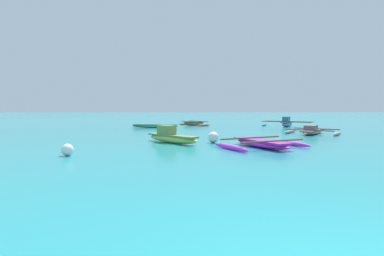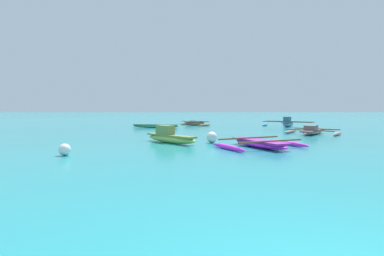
{
  "view_description": "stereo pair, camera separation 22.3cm",
  "coord_description": "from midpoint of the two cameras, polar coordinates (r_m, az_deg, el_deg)",
  "views": [
    {
      "loc": [
        -1.86,
        -1.94,
        1.69
      ],
      "look_at": [
        -1.64,
        19.55,
        0.25
      ],
      "focal_mm": 28.0,
      "sensor_mm": 36.0,
      "label": 1
    },
    {
      "loc": [
        -1.64,
        -1.94,
        1.69
      ],
      "look_at": [
        -1.64,
        19.55,
        0.25
      ],
      "focal_mm": 28.0,
      "sensor_mm": 36.0,
      "label": 2
    }
  ],
  "objects": [
    {
      "name": "mooring_buoy_1",
      "position": [
        14.55,
        3.62,
        -1.77
      ],
      "size": [
        0.54,
        0.54,
        0.54
      ],
      "color": "white",
      "rests_on": "ground_plane"
    },
    {
      "name": "moored_boat_5",
      "position": [
        14.57,
        -4.43,
        -1.68
      ],
      "size": [
        2.76,
        2.85,
        0.83
      ],
      "rotation": [
        0.0,
        0.0,
        -0.81
      ],
      "color": "#ADDA60",
      "rests_on": "ground_plane"
    },
    {
      "name": "mooring_buoy_2",
      "position": [
        11.52,
        -23.17,
        -3.84
      ],
      "size": [
        0.43,
        0.43,
        0.43
      ],
      "color": "white",
      "rests_on": "ground_plane"
    },
    {
      "name": "moored_boat_3",
      "position": [
        13.19,
        12.65,
        -2.85
      ],
      "size": [
        4.13,
        3.67,
        0.38
      ],
      "rotation": [
        0.0,
        0.0,
        -1.13
      ],
      "color": "#E82BE5",
      "rests_on": "ground_plane"
    },
    {
      "name": "moored_boat_2",
      "position": [
        28.34,
        17.42,
        0.86
      ],
      "size": [
        4.46,
        3.65,
        0.92
      ],
      "rotation": [
        0.0,
        0.0,
        0.96
      ],
      "color": "#5096B7",
      "rests_on": "ground_plane"
    },
    {
      "name": "moored_boat_0",
      "position": [
        25.75,
        -7.25,
        0.42
      ],
      "size": [
        4.2,
        1.4,
        0.3
      ],
      "rotation": [
        0.0,
        0.0,
        -0.16
      ],
      "color": "#49B083",
      "rests_on": "ground_plane"
    },
    {
      "name": "moored_boat_1",
      "position": [
        29.07,
        0.15,
        0.88
      ],
      "size": [
        3.08,
        3.48,
        0.42
      ],
      "rotation": [
        0.0,
        0.0,
        0.62
      ],
      "color": "#8E6445",
      "rests_on": "ground_plane"
    },
    {
      "name": "moored_boat_4",
      "position": [
        20.81,
        21.67,
        -0.55
      ],
      "size": [
        3.8,
        3.63,
        0.59
      ],
      "rotation": [
        0.0,
        0.0,
        0.92
      ],
      "color": "#B07F84",
      "rests_on": "ground_plane"
    }
  ]
}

